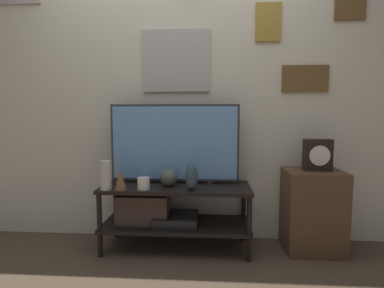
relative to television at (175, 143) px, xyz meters
name	(u,v)px	position (x,y,z in m)	size (l,w,h in m)	color
ground_plane	(172,263)	(0.02, -0.37, -0.88)	(12.00, 12.00, 0.00)	#4C3D2D
wall_back	(179,88)	(0.02, 0.18, 0.48)	(6.40, 0.08, 2.70)	beige
media_console	(164,209)	(-0.08, -0.10, -0.55)	(1.22, 0.46, 0.54)	black
television	(175,143)	(0.00, 0.00, 0.00)	(1.09, 0.05, 0.67)	#333338
vase_urn_stoneware	(192,177)	(0.16, -0.24, -0.24)	(0.10, 0.12, 0.21)	#2D4251
vase_tall_ceramic	(106,175)	(-0.51, -0.27, -0.23)	(0.09, 0.09, 0.23)	beige
vase_round_glass	(169,178)	(-0.03, -0.13, -0.27)	(0.14, 0.14, 0.14)	#4C5647
vase_slim_bronze	(121,179)	(-0.39, -0.27, -0.26)	(0.09, 0.09, 0.17)	brown
candle_jar	(144,184)	(-0.22, -0.25, -0.30)	(0.10, 0.10, 0.09)	silver
side_table	(313,211)	(1.15, -0.06, -0.55)	(0.45, 0.38, 0.67)	#513823
mantel_clock	(318,155)	(1.18, -0.05, -0.09)	(0.22, 0.11, 0.26)	black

